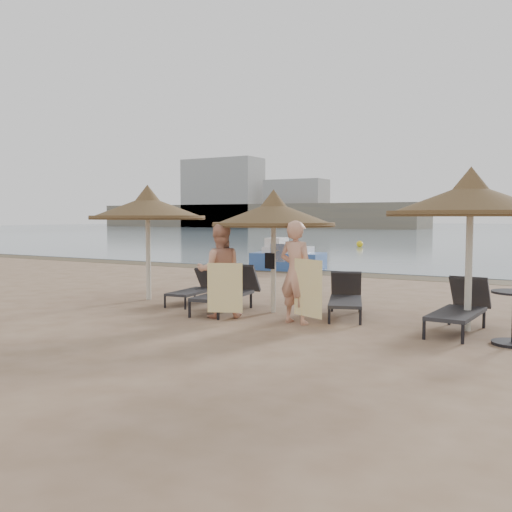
{
  "coord_description": "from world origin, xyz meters",
  "views": [
    {
      "loc": [
        5.64,
        -8.77,
        1.96
      ],
      "look_at": [
        -0.1,
        1.2,
        1.15
      ],
      "focal_mm": 40.0,
      "sensor_mm": 36.0,
      "label": 1
    }
  ],
  "objects": [
    {
      "name": "bag_patterned",
      "position": [
        0.2,
        1.56,
        1.21
      ],
      "size": [
        0.3,
        0.2,
        0.37
      ],
      "rotation": [
        0.0,
        0.0,
        0.41
      ],
      "color": "white",
      "rests_on": "ground"
    },
    {
      "name": "far_shore",
      "position": [
        -25.1,
        77.82,
        2.91
      ],
      "size": [
        150.0,
        54.8,
        12.0
      ],
      "color": "#736750",
      "rests_on": "ground"
    },
    {
      "name": "buoy_left",
      "position": [
        -6.54,
        25.46,
        0.21
      ],
      "size": [
        0.41,
        0.41,
        0.41
      ],
      "primitive_type": "sphere",
      "color": "yellow",
      "rests_on": "ground"
    },
    {
      "name": "pedal_boat",
      "position": [
        -3.72,
        9.8,
        0.43
      ],
      "size": [
        2.66,
        1.76,
        1.17
      ],
      "rotation": [
        0.0,
        0.0,
        0.12
      ],
      "color": "#2F559E",
      "rests_on": "ground"
    },
    {
      "name": "bag_dark",
      "position": [
        0.2,
        1.22,
        1.06
      ],
      "size": [
        0.23,
        0.15,
        0.31
      ],
      "rotation": [
        0.0,
        0.0,
        -0.39
      ],
      "color": "black",
      "rests_on": "ground"
    },
    {
      "name": "person_left",
      "position": [
        -0.42,
        0.34,
        1.05
      ],
      "size": [
        1.15,
        1.05,
        2.09
      ],
      "primitive_type": "imported",
      "rotation": [
        0.0,
        0.0,
        3.73
      ],
      "color": "tan",
      "rests_on": "ground"
    },
    {
      "name": "person_right",
      "position": [
        1.13,
        0.52,
        1.09
      ],
      "size": [
        1.09,
        0.79,
        2.18
      ],
      "primitive_type": "imported",
      "rotation": [
        0.0,
        0.0,
        2.99
      ],
      "color": "tan",
      "rests_on": "ground"
    },
    {
      "name": "towel_right",
      "position": [
        1.48,
        0.27,
        0.7
      ],
      "size": [
        0.67,
        0.31,
        1.01
      ],
      "rotation": [
        0.0,
        0.0,
        -0.41
      ],
      "color": "yellow",
      "rests_on": "ground"
    },
    {
      "name": "lounger_far_right",
      "position": [
        3.86,
        1.35,
        0.4
      ],
      "size": [
        0.78,
        2.02,
        0.89
      ],
      "rotation": [
        0.0,
        0.0,
        -0.06
      ],
      "color": "black",
      "rests_on": "ground"
    },
    {
      "name": "towel_left",
      "position": [
        -0.07,
        -0.01,
        0.64
      ],
      "size": [
        0.61,
        0.27,
        0.92
      ],
      "rotation": [
        0.0,
        0.0,
        0.4
      ],
      "color": "yellow",
      "rests_on": "ground"
    },
    {
      "name": "lounger_far_left",
      "position": [
        -1.91,
        1.63,
        0.34
      ],
      "size": [
        0.72,
        1.73,
        0.75
      ],
      "rotation": [
        0.0,
        0.0,
        0.1
      ],
      "color": "black",
      "rests_on": "ground"
    },
    {
      "name": "ground",
      "position": [
        0.0,
        0.0,
        0.0
      ],
      "size": [
        160.0,
        160.0,
        0.0
      ],
      "primitive_type": "plane",
      "color": "#977960",
      "rests_on": "ground"
    },
    {
      "name": "wet_sand_strip",
      "position": [
        0.0,
        9.4,
        0.0
      ],
      "size": [
        200.0,
        1.6,
        0.01
      ],
      "primitive_type": "cube",
      "color": "brown",
      "rests_on": "ground"
    },
    {
      "name": "palapa_left",
      "position": [
        -3.17,
        1.48,
        2.14
      ],
      "size": [
        2.71,
        2.71,
        2.69
      ],
      "rotation": [
        0.0,
        0.0,
        0.43
      ],
      "color": "beige",
      "rests_on": "ground"
    },
    {
      "name": "palapa_right",
      "position": [
        3.97,
        1.37,
        2.22
      ],
      "size": [
        2.81,
        2.81,
        2.79
      ],
      "rotation": [
        0.0,
        0.0,
        0.4
      ],
      "color": "beige",
      "rests_on": "ground"
    },
    {
      "name": "palapa_center",
      "position": [
        0.2,
        1.38,
        1.99
      ],
      "size": [
        2.52,
        2.52,
        2.5
      ],
      "rotation": [
        0.0,
        0.0,
        -0.18
      ],
      "color": "beige",
      "rests_on": "ground"
    },
    {
      "name": "lounger_near_right",
      "position": [
        1.6,
        1.79,
        0.37
      ],
      "size": [
        1.21,
        1.95,
        0.83
      ],
      "rotation": [
        0.0,
        0.0,
        0.35
      ],
      "color": "black",
      "rests_on": "ground"
    },
    {
      "name": "lounger_near_left",
      "position": [
        -0.73,
        1.16,
        0.41
      ],
      "size": [
        0.92,
        2.12,
        0.92
      ],
      "rotation": [
        0.0,
        0.0,
        0.12
      ],
      "color": "black",
      "rests_on": "ground"
    }
  ]
}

